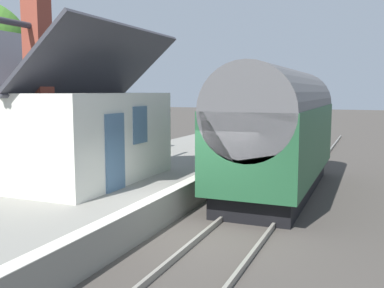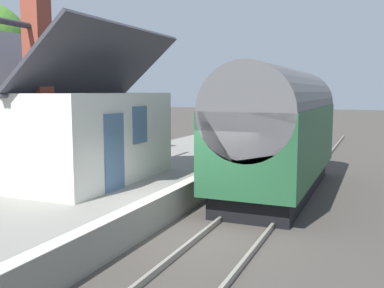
# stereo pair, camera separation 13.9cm
# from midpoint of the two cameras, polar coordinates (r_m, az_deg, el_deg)

# --- Properties ---
(ground_plane) EXTENTS (160.00, 160.00, 0.00)m
(ground_plane) POSITION_cam_midpoint_polar(r_m,az_deg,el_deg) (10.98, 0.27, -11.82)
(ground_plane) COLOR #423D38
(platform) EXTENTS (32.00, 5.57, 0.83)m
(platform) POSITION_cam_midpoint_polar(r_m,az_deg,el_deg) (12.73, -15.85, -7.52)
(platform) COLOR gray
(platform) RESTS_ON ground
(platform_edge_coping) EXTENTS (32.00, 0.36, 0.02)m
(platform_edge_coping) POSITION_cam_midpoint_polar(r_m,az_deg,el_deg) (11.23, -5.35, -6.98)
(platform_edge_coping) COLOR beige
(platform_edge_coping) RESTS_ON platform
(rail_near) EXTENTS (52.00, 0.08, 0.14)m
(rail_near) POSITION_cam_midpoint_polar(r_m,az_deg,el_deg) (10.49, 8.69, -12.41)
(rail_near) COLOR gray
(rail_near) RESTS_ON ground
(rail_far) EXTENTS (52.00, 0.08, 0.14)m
(rail_far) POSITION_cam_midpoint_polar(r_m,az_deg,el_deg) (10.90, 1.17, -11.59)
(rail_far) COLOR gray
(rail_far) RESTS_ON ground
(train) EXTENTS (8.86, 2.73, 4.32)m
(train) POSITION_cam_midpoint_polar(r_m,az_deg,el_deg) (15.33, 10.99, 1.86)
(train) COLOR black
(train) RESTS_ON ground
(station_building) EXTENTS (5.78, 4.28, 5.58)m
(station_building) POSITION_cam_midpoint_polar(r_m,az_deg,el_deg) (13.87, -15.39, 1.64)
(station_building) COLOR silver
(station_building) RESTS_ON platform
(bench_mid_platform) EXTENTS (1.41, 0.45, 0.88)m
(bench_mid_platform) POSITION_cam_midpoint_polar(r_m,az_deg,el_deg) (21.91, 3.53, 1.05)
(bench_mid_platform) COLOR #26727F
(bench_mid_platform) RESTS_ON platform
(planter_edge_far) EXTENTS (0.86, 0.32, 0.63)m
(planter_edge_far) POSITION_cam_midpoint_polar(r_m,az_deg,el_deg) (20.82, 6.67, 0.23)
(planter_edge_far) COLOR black
(planter_edge_far) RESTS_ON platform
(planter_bench_left) EXTENTS (0.43, 0.43, 0.79)m
(planter_bench_left) POSITION_cam_midpoint_polar(r_m,az_deg,el_deg) (21.36, -3.92, 0.79)
(planter_bench_left) COLOR black
(planter_bench_left) RESTS_ON platform
(planter_corner_building) EXTENTS (0.52, 0.52, 0.80)m
(planter_corner_building) POSITION_cam_midpoint_polar(r_m,az_deg,el_deg) (17.06, 2.60, -0.97)
(planter_corner_building) COLOR black
(planter_corner_building) RESTS_ON platform
(planter_by_door) EXTENTS (0.51, 0.51, 0.80)m
(planter_by_door) POSITION_cam_midpoint_polar(r_m,az_deg,el_deg) (15.92, 2.21, -1.29)
(planter_by_door) COLOR gray
(planter_by_door) RESTS_ON platform
(lamp_post_platform) EXTENTS (0.32, 0.50, 3.27)m
(lamp_post_platform) POSITION_cam_midpoint_polar(r_m,az_deg,el_deg) (18.82, 4.94, 5.69)
(lamp_post_platform) COLOR black
(lamp_post_platform) RESTS_ON platform
(station_sign_board) EXTENTS (0.96, 0.06, 1.57)m
(station_sign_board) POSITION_cam_midpoint_polar(r_m,az_deg,el_deg) (17.73, 3.32, 1.99)
(station_sign_board) COLOR black
(station_sign_board) RESTS_ON platform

